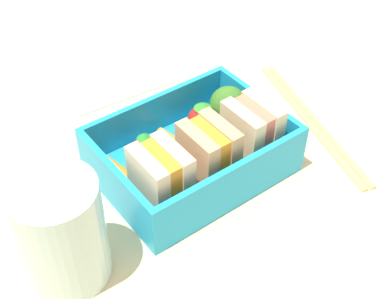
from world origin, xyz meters
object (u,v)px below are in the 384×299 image
(sandwich_left, at_px, (251,131))
(strawberry_far_left, at_px, (203,119))
(sandwich_center_left, at_px, (208,153))
(drinking_glass, at_px, (62,233))
(strawberry_left, at_px, (145,147))
(chopstick_pair, at_px, (312,120))
(carrot_stick_far_left, at_px, (120,172))
(broccoli_floret, at_px, (228,105))
(folded_napkin, at_px, (115,77))
(carrot_stick_left, at_px, (180,142))
(sandwich_center, at_px, (161,178))

(sandwich_left, bearing_deg, strawberry_far_left, -72.27)
(sandwich_center_left, height_order, drinking_glass, drinking_glass)
(sandwich_center_left, height_order, strawberry_far_left, sandwich_center_left)
(sandwich_left, height_order, strawberry_left, sandwich_left)
(strawberry_far_left, xyz_separation_m, chopstick_pair, (-0.11, 0.05, -0.03))
(carrot_stick_far_left, bearing_deg, sandwich_center_left, 143.20)
(drinking_glass, bearing_deg, carrot_stick_far_left, -144.99)
(chopstick_pair, bearing_deg, carrot_stick_far_left, -11.56)
(broccoli_floret, height_order, folded_napkin, broccoli_floret)
(strawberry_left, distance_m, chopstick_pair, 0.19)
(carrot_stick_left, xyz_separation_m, chopstick_pair, (-0.14, 0.04, -0.01))
(sandwich_left, distance_m, broccoli_floret, 0.05)
(sandwich_left, distance_m, carrot_stick_far_left, 0.13)
(sandwich_center_left, xyz_separation_m, carrot_stick_left, (-0.00, -0.05, -0.02))
(sandwich_center_left, relative_size, strawberry_far_left, 1.57)
(strawberry_left, height_order, chopstick_pair, strawberry_left)
(sandwich_left, height_order, broccoli_floret, sandwich_left)
(drinking_glass, distance_m, folded_napkin, 0.28)
(sandwich_center_left, bearing_deg, folded_napkin, -95.20)
(broccoli_floret, bearing_deg, strawberry_left, -6.59)
(strawberry_far_left, relative_size, carrot_stick_far_left, 0.76)
(sandwich_center, height_order, broccoli_floret, sandwich_center)
(carrot_stick_far_left, bearing_deg, folded_napkin, -118.45)
(sandwich_center, distance_m, strawberry_far_left, 0.10)
(sandwich_center_left, relative_size, folded_napkin, 0.43)
(carrot_stick_left, relative_size, chopstick_pair, 0.25)
(sandwich_center, height_order, strawberry_far_left, sandwich_center)
(folded_napkin, bearing_deg, sandwich_center_left, 84.80)
(strawberry_far_left, xyz_separation_m, strawberry_left, (0.07, -0.00, -0.00))
(sandwich_center_left, xyz_separation_m, folded_napkin, (-0.02, -0.20, -0.04))
(sandwich_center, bearing_deg, drinking_glass, 5.62)
(sandwich_center_left, xyz_separation_m, sandwich_center, (0.05, 0.00, 0.00))
(sandwich_center, distance_m, strawberry_left, 0.06)
(sandwich_left, xyz_separation_m, strawberry_left, (0.08, -0.06, -0.02))
(carrot_stick_left, xyz_separation_m, drinking_glass, (0.15, 0.06, 0.03))
(carrot_stick_far_left, relative_size, drinking_glass, 0.50)
(sandwich_center_left, relative_size, drinking_glass, 0.59)
(sandwich_left, relative_size, sandwich_center, 1.00)
(sandwich_center, xyz_separation_m, broccoli_floret, (-0.11, -0.05, -0.00))
(broccoli_floret, bearing_deg, sandwich_center, 21.91)
(drinking_glass, bearing_deg, folded_napkin, -128.11)
(carrot_stick_left, distance_m, drinking_glass, 0.17)
(carrot_stick_far_left, xyz_separation_m, drinking_glass, (0.08, 0.06, 0.03))
(sandwich_left, relative_size, drinking_glass, 0.59)
(strawberry_far_left, bearing_deg, strawberry_left, -2.41)
(sandwich_center, relative_size, carrot_stick_far_left, 1.19)
(strawberry_far_left, distance_m, chopstick_pair, 0.13)
(strawberry_far_left, relative_size, strawberry_left, 1.21)
(sandwich_center_left, distance_m, sandwich_center, 0.05)
(strawberry_far_left, bearing_deg, sandwich_center, 31.58)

